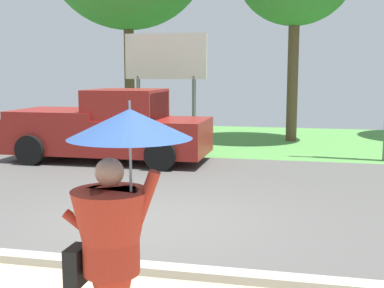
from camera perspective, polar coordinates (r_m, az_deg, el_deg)
ground_plane at (r=10.88m, az=-0.13°, el=-4.49°), size 40.00×22.00×0.20m
monk_pedestrian at (r=3.98m, az=-8.63°, el=-10.53°), size 1.04×0.93×2.13m
pickup_truck at (r=13.42m, az=-9.25°, el=1.79°), size 5.20×2.28×1.88m
roadside_billboard at (r=15.89m, az=-2.99°, el=8.93°), size 2.60×0.12×3.50m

